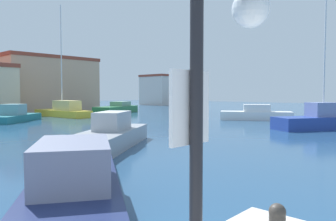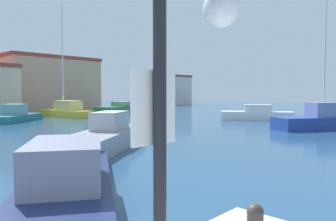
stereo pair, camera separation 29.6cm
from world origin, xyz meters
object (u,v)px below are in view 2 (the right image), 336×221
sailboat_yellow_distant_north (65,111)px  sailboat_blue_behind_lamppost (323,120)px  motorboat_navy_near_pier (66,180)px  motorboat_green_center_channel (118,109)px  motorboat_white_far_right (257,114)px  motorboat_teal_far_left (15,116)px  motorboat_grey_mid_harbor (106,136)px  lamppost (159,14)px

sailboat_yellow_distant_north → sailboat_blue_behind_lamppost: bearing=-76.0°
motorboat_navy_near_pier → motorboat_green_center_channel: size_ratio=0.97×
motorboat_green_center_channel → sailboat_yellow_distant_north: size_ratio=0.63×
motorboat_white_far_right → motorboat_teal_far_left: motorboat_teal_far_left is taller
motorboat_grey_mid_harbor → motorboat_navy_near_pier: (-5.69, -6.04, -0.06)m
sailboat_blue_behind_lamppost → motorboat_navy_near_pier: bearing=-178.0°
motorboat_navy_near_pier → motorboat_teal_far_left: bearing=70.8°
lamppost → motorboat_white_far_right: (29.78, 14.96, -2.79)m
motorboat_grey_mid_harbor → sailboat_blue_behind_lamppost: bearing=-17.1°
motorboat_white_far_right → motorboat_grey_mid_harbor: motorboat_grey_mid_harbor is taller
motorboat_white_far_right → motorboat_grey_mid_harbor: 21.64m
motorboat_grey_mid_harbor → motorboat_green_center_channel: size_ratio=0.96×
sailboat_blue_behind_lamppost → motorboat_white_far_right: bearing=61.1°
motorboat_green_center_channel → motorboat_teal_far_left: size_ratio=1.24×
motorboat_grey_mid_harbor → motorboat_green_center_channel: 30.36m
lamppost → motorboat_navy_near_pier: bearing=66.5°
motorboat_navy_near_pier → sailboat_yellow_distant_north: 32.44m
lamppost → sailboat_blue_behind_lamppost: 26.38m
sailboat_blue_behind_lamppost → motorboat_grey_mid_harbor: (-16.99, 5.24, -0.10)m
motorboat_white_far_right → motorboat_green_center_channel: (-2.20, 20.64, -0.01)m
lamppost → sailboat_yellow_distant_north: size_ratio=0.29×
motorboat_white_far_right → motorboat_green_center_channel: size_ratio=0.88×
lamppost → sailboat_blue_behind_lamppost: bearing=15.2°
lamppost → motorboat_grey_mid_harbor: bearing=55.5°
lamppost → motorboat_teal_far_left: (11.59, 31.80, -2.84)m
sailboat_blue_behind_lamppost → motorboat_grey_mid_harbor: size_ratio=1.33×
motorboat_navy_near_pier → motorboat_teal_far_left: size_ratio=1.20×
lamppost → motorboat_grey_mid_harbor: size_ratio=0.48×
motorboat_navy_near_pier → motorboat_green_center_channel: bearing=49.8°
motorboat_grey_mid_harbor → motorboat_navy_near_pier: bearing=-133.3°
lamppost → motorboat_teal_far_left: lamppost is taller
motorboat_grey_mid_harbor → motorboat_green_center_channel: motorboat_grey_mid_harbor is taller
motorboat_white_far_right → motorboat_green_center_channel: 20.76m
motorboat_white_far_right → sailboat_yellow_distant_north: 22.49m
sailboat_blue_behind_lamppost → motorboat_teal_far_left: 28.46m
sailboat_yellow_distant_north → motorboat_green_center_channel: bearing=7.5°
sailboat_blue_behind_lamppost → motorboat_navy_near_pier: sailboat_blue_behind_lamppost is taller
motorboat_white_far_right → sailboat_blue_behind_lamppost: size_ratio=0.68×
lamppost → sailboat_yellow_distant_north: 39.13m
lamppost → motorboat_white_far_right: size_ratio=0.53×
motorboat_green_center_channel → lamppost: bearing=-127.8°
sailboat_blue_behind_lamppost → lamppost: bearing=-164.8°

